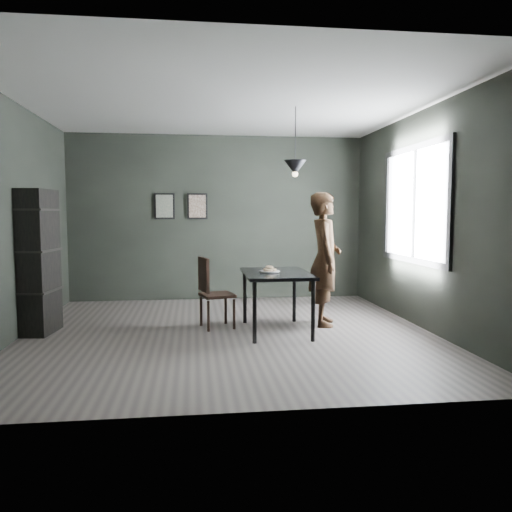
{
  "coord_description": "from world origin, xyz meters",
  "views": [
    {
      "loc": [
        -0.42,
        -6.09,
        1.48
      ],
      "look_at": [
        0.35,
        0.05,
        0.95
      ],
      "focal_mm": 35.0,
      "sensor_mm": 36.0,
      "label": 1
    }
  ],
  "objects": [
    {
      "name": "shelf_unit",
      "position": [
        -2.32,
        0.3,
        0.89
      ],
      "size": [
        0.4,
        0.63,
        1.77
      ],
      "primitive_type": "cube",
      "rotation": [
        0.0,
        0.0,
        -0.12
      ],
      "color": "black",
      "rests_on": "ground"
    },
    {
      "name": "pendant_lamp",
      "position": [
        0.85,
        0.1,
        2.05
      ],
      "size": [
        0.28,
        0.28,
        0.86
      ],
      "color": "black",
      "rests_on": "ground"
    },
    {
      "name": "woman",
      "position": [
        1.3,
        0.3,
        0.88
      ],
      "size": [
        0.54,
        0.71,
        1.76
      ],
      "primitive_type": "imported",
      "rotation": [
        0.0,
        0.0,
        1.37
      ],
      "color": "black",
      "rests_on": "ground"
    },
    {
      "name": "ceiling",
      "position": [
        0.0,
        0.0,
        2.8
      ],
      "size": [
        5.0,
        5.0,
        0.02
      ],
      "color": "silver",
      "rests_on": "ground"
    },
    {
      "name": "cafe_table",
      "position": [
        0.6,
        0.0,
        0.67
      ],
      "size": [
        0.8,
        1.2,
        0.75
      ],
      "color": "black",
      "rests_on": "ground"
    },
    {
      "name": "window_assembly",
      "position": [
        2.47,
        0.2,
        1.6
      ],
      "size": [
        0.04,
        1.96,
        1.56
      ],
      "color": "white",
      "rests_on": "ground"
    },
    {
      "name": "framed_print_left",
      "position": [
        -0.9,
        2.47,
        1.6
      ],
      "size": [
        0.34,
        0.04,
        0.44
      ],
      "color": "black",
      "rests_on": "ground"
    },
    {
      "name": "framed_print_right",
      "position": [
        -0.35,
        2.47,
        1.6
      ],
      "size": [
        0.34,
        0.04,
        0.44
      ],
      "color": "black",
      "rests_on": "ground"
    },
    {
      "name": "donut_pile",
      "position": [
        0.51,
        -0.03,
        0.79
      ],
      "size": [
        0.17,
        0.17,
        0.08
      ],
      "rotation": [
        0.0,
        0.0,
        0.11
      ],
      "color": "beige",
      "rests_on": "white_plate"
    },
    {
      "name": "ground",
      "position": [
        0.0,
        0.0,
        0.0
      ],
      "size": [
        5.0,
        5.0,
        0.0
      ],
      "primitive_type": "plane",
      "color": "#3C3734",
      "rests_on": "ground"
    },
    {
      "name": "back_wall",
      "position": [
        0.0,
        2.5,
        1.4
      ],
      "size": [
        5.0,
        0.1,
        2.8
      ],
      "primitive_type": "cube",
      "color": "black",
      "rests_on": "ground"
    },
    {
      "name": "wood_chair",
      "position": [
        -0.2,
        0.29,
        0.52
      ],
      "size": [
        0.49,
        0.49,
        0.92
      ],
      "rotation": [
        0.0,
        0.0,
        0.26
      ],
      "color": "black",
      "rests_on": "ground"
    },
    {
      "name": "white_plate",
      "position": [
        0.51,
        -0.03,
        0.76
      ],
      "size": [
        0.23,
        0.23,
        0.01
      ],
      "primitive_type": "cylinder",
      "color": "white",
      "rests_on": "cafe_table"
    }
  ]
}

